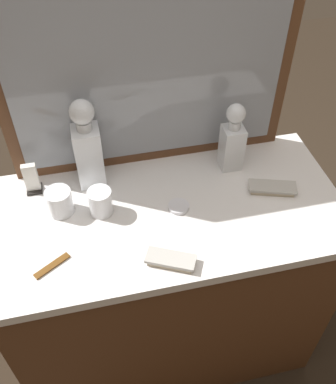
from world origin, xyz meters
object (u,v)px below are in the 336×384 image
object	(u,v)px
silver_brush_far_left	(272,188)
napkin_holder	(32,180)
crystal_decanter_far_left	(88,151)
tortoiseshell_comb	(52,266)
silver_brush_rear	(171,260)
porcelain_dish	(179,208)
crystal_tumbler_left	(60,203)
crystal_tumbler_front	(101,203)
crystal_decanter_left	(232,143)

from	to	relation	value
silver_brush_far_left	napkin_holder	xyz separation A→B (m)	(-0.77, 0.18, 0.03)
crystal_decanter_far_left	tortoiseshell_comb	world-z (taller)	crystal_decanter_far_left
silver_brush_rear	porcelain_dish	xyz separation A→B (m)	(0.07, 0.20, -0.01)
crystal_tumbler_left	napkin_holder	distance (m)	0.14
crystal_decanter_far_left	crystal_tumbler_left	world-z (taller)	crystal_decanter_far_left
crystal_tumbler_front	napkin_holder	distance (m)	0.25
tortoiseshell_comb	napkin_holder	bearing A→B (deg)	97.77
crystal_decanter_far_left	porcelain_dish	world-z (taller)	crystal_decanter_far_left
crystal_decanter_left	porcelain_dish	xyz separation A→B (m)	(-0.22, -0.16, -0.09)
crystal_decanter_far_left	tortoiseshell_comb	size ratio (longest dim) A/B	3.01
crystal_decanter_far_left	tortoiseshell_comb	bearing A→B (deg)	-114.57
crystal_decanter_left	tortoiseshell_comb	world-z (taller)	crystal_decanter_left
crystal_tumbler_front	silver_brush_rear	world-z (taller)	crystal_tumbler_front
crystal_decanter_far_left	silver_brush_rear	bearing A→B (deg)	-65.11
crystal_tumbler_front	tortoiseshell_comb	bearing A→B (deg)	-132.11
silver_brush_far_left	porcelain_dish	world-z (taller)	silver_brush_far_left
crystal_decanter_left	crystal_tumbler_left	size ratio (longest dim) A/B	2.95
crystal_decanter_far_left	crystal_tumbler_front	xyz separation A→B (m)	(0.01, -0.15, -0.09)
silver_brush_rear	napkin_holder	xyz separation A→B (m)	(-0.38, 0.39, 0.03)
napkin_holder	tortoiseshell_comb	bearing A→B (deg)	-82.23
tortoiseshell_comb	napkin_holder	size ratio (longest dim) A/B	0.96
crystal_tumbler_front	tortoiseshell_comb	xyz separation A→B (m)	(-0.16, -0.18, -0.04)
crystal_decanter_left	tortoiseshell_comb	size ratio (longest dim) A/B	2.38
tortoiseshell_comb	silver_brush_rear	bearing A→B (deg)	-10.65
crystal_decanter_left	porcelain_dish	bearing A→B (deg)	-143.71
porcelain_dish	napkin_holder	size ratio (longest dim) A/B	0.62
crystal_decanter_far_left	silver_brush_far_left	size ratio (longest dim) A/B	1.92
porcelain_dish	napkin_holder	distance (m)	0.49
crystal_tumbler_front	porcelain_dish	xyz separation A→B (m)	(0.24, -0.04, -0.03)
silver_brush_rear	porcelain_dish	bearing A→B (deg)	69.70
crystal_tumbler_front	porcelain_dish	bearing A→B (deg)	-10.39
crystal_decanter_far_left	silver_brush_far_left	xyz separation A→B (m)	(0.58, -0.18, -0.12)
crystal_decanter_far_left	tortoiseshell_comb	distance (m)	0.38
crystal_tumbler_front	tortoiseshell_comb	size ratio (longest dim) A/B	0.83
crystal_tumbler_front	crystal_tumbler_left	bearing A→B (deg)	166.69
crystal_decanter_far_left	porcelain_dish	distance (m)	0.34
crystal_tumbler_front	silver_brush_rear	distance (m)	0.30
crystal_tumbler_left	silver_brush_far_left	xyz separation A→B (m)	(0.69, -0.06, -0.03)
silver_brush_rear	crystal_tumbler_left	bearing A→B (deg)	137.13
porcelain_dish	crystal_tumbler_front	bearing A→B (deg)	169.61
crystal_tumbler_left	tortoiseshell_comb	xyz separation A→B (m)	(-0.04, -0.21, -0.04)
crystal_decanter_left	tortoiseshell_comb	distance (m)	0.70
crystal_tumbler_front	porcelain_dish	world-z (taller)	crystal_tumbler_front
napkin_holder	crystal_tumbler_front	bearing A→B (deg)	-35.02
crystal_decanter_left	crystal_tumbler_front	world-z (taller)	crystal_decanter_left
silver_brush_rear	napkin_holder	distance (m)	0.54
silver_brush_far_left	tortoiseshell_comb	xyz separation A→B (m)	(-0.73, -0.15, -0.01)
crystal_decanter_far_left	crystal_decanter_left	bearing A→B (deg)	-3.40
silver_brush_rear	crystal_decanter_left	bearing A→B (deg)	50.66
crystal_tumbler_left	silver_brush_rear	xyz separation A→B (m)	(0.29, -0.27, -0.03)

